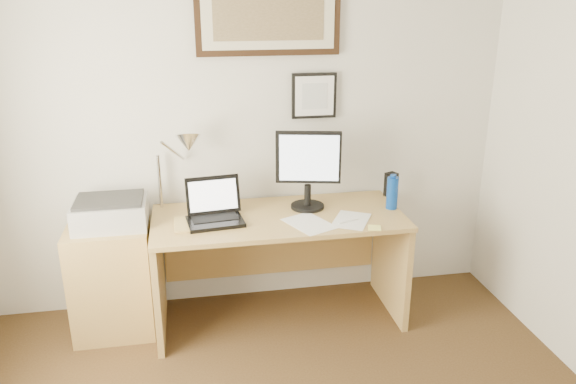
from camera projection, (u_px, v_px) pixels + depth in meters
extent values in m
cube|color=silver|center=(247.00, 127.00, 3.73)|extent=(3.50, 0.02, 2.50)
cube|color=#AA8447|center=(113.00, 280.00, 3.58)|extent=(0.50, 0.40, 0.73)
cylinder|color=#0B3995|center=(392.00, 193.00, 3.67)|extent=(0.07, 0.07, 0.21)
cylinder|color=#0B3995|center=(393.00, 176.00, 3.63)|extent=(0.04, 0.04, 0.02)
cube|color=black|center=(391.00, 185.00, 3.91)|extent=(0.09, 0.09, 0.17)
cube|color=white|center=(309.00, 223.00, 3.46)|extent=(0.33, 0.38, 0.00)
cube|color=white|center=(351.00, 220.00, 3.51)|extent=(0.32, 0.35, 0.00)
cube|color=#FFFA78|center=(375.00, 228.00, 3.38)|extent=(0.10, 0.10, 0.01)
cylinder|color=white|center=(348.00, 221.00, 3.48)|extent=(0.14, 0.06, 0.02)
imported|color=tan|center=(174.00, 225.00, 3.42)|extent=(0.18, 0.24, 0.02)
cube|color=#AA8447|center=(279.00, 218.00, 3.59)|extent=(1.60, 0.70, 0.03)
cube|color=#AA8447|center=(159.00, 280.00, 3.58)|extent=(0.04, 0.65, 0.72)
cube|color=#AA8447|center=(391.00, 261.00, 3.85)|extent=(0.04, 0.65, 0.72)
cube|color=#AA8447|center=(271.00, 238.00, 3.99)|extent=(1.50, 0.03, 0.55)
cube|color=black|center=(215.00, 222.00, 3.46)|extent=(0.37, 0.28, 0.02)
cube|color=black|center=(215.00, 218.00, 3.48)|extent=(0.29, 0.16, 0.00)
cube|color=black|center=(213.00, 195.00, 3.54)|extent=(0.35, 0.11, 0.23)
cube|color=white|center=(213.00, 195.00, 3.54)|extent=(0.30, 0.09, 0.18)
cylinder|color=black|center=(307.00, 206.00, 3.72)|extent=(0.22, 0.22, 0.02)
cylinder|color=black|center=(308.00, 195.00, 3.69)|extent=(0.04, 0.04, 0.14)
cube|color=black|center=(308.00, 157.00, 3.59)|extent=(0.42, 0.13, 0.34)
cube|color=silver|center=(309.00, 158.00, 3.57)|extent=(0.37, 0.09, 0.30)
cube|color=#A9A9AB|center=(111.00, 214.00, 3.46)|extent=(0.44, 0.34, 0.16)
cube|color=#2C2C2C|center=(109.00, 200.00, 3.43)|extent=(0.40, 0.30, 0.02)
cylinder|color=silver|center=(160.00, 181.00, 3.67)|extent=(0.02, 0.02, 0.36)
cylinder|color=silver|center=(173.00, 151.00, 3.55)|extent=(0.15, 0.23, 0.19)
cone|color=silver|center=(188.00, 143.00, 3.50)|extent=(0.16, 0.18, 0.15)
cube|color=black|center=(268.00, 17.00, 3.50)|extent=(0.92, 0.03, 0.47)
cube|color=beige|center=(269.00, 17.00, 3.48)|extent=(0.84, 0.01, 0.39)
cube|color=brown|center=(269.00, 17.00, 3.48)|extent=(0.70, 0.00, 0.28)
cube|color=black|center=(314.00, 96.00, 3.72)|extent=(0.30, 0.02, 0.30)
cube|color=white|center=(315.00, 96.00, 3.71)|extent=(0.26, 0.00, 0.26)
cube|color=#B9BEC4|center=(315.00, 96.00, 3.70)|extent=(0.17, 0.00, 0.17)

